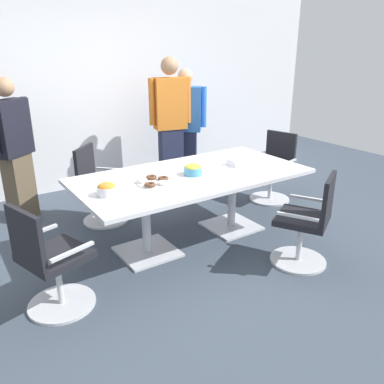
{
  "coord_description": "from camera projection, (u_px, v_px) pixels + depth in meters",
  "views": [
    {
      "loc": [
        -2.15,
        -3.21,
        2.0
      ],
      "look_at": [
        0.0,
        0.0,
        0.55
      ],
      "focal_mm": 36.79,
      "sensor_mm": 36.0,
      "label": 1
    }
  ],
  "objects": [
    {
      "name": "ground_plane",
      "position": [
        192.0,
        239.0,
        4.33
      ],
      "size": [
        10.0,
        10.0,
        0.01
      ],
      "primitive_type": "cube",
      "color": "#3D4754"
    },
    {
      "name": "back_wall",
      "position": [
        100.0,
        89.0,
        5.7
      ],
      "size": [
        8.0,
        0.1,
        2.8
      ],
      "primitive_type": "cube",
      "color": "white",
      "rests_on": "ground"
    },
    {
      "name": "conference_table",
      "position": [
        192.0,
        185.0,
        4.1
      ],
      "size": [
        2.4,
        1.2,
        0.75
      ],
      "color": "silver",
      "rests_on": "ground"
    },
    {
      "name": "office_chair_0",
      "position": [
        273.0,
        171.0,
        5.32
      ],
      "size": [
        0.66,
        0.66,
        0.91
      ],
      "rotation": [
        0.0,
        0.0,
        -4.46
      ],
      "color": "silver",
      "rests_on": "ground"
    },
    {
      "name": "office_chair_1",
      "position": [
        99.0,
        189.0,
        4.64
      ],
      "size": [
        0.76,
        0.76,
        0.91
      ],
      "rotation": [
        0.0,
        0.0,
        -2.36
      ],
      "color": "silver",
      "rests_on": "ground"
    },
    {
      "name": "office_chair_2",
      "position": [
        50.0,
        264.0,
        3.04
      ],
      "size": [
        0.67,
        0.67,
        0.91
      ],
      "rotation": [
        0.0,
        0.0,
        -1.27
      ],
      "color": "silver",
      "rests_on": "ground"
    },
    {
      "name": "office_chair_3",
      "position": [
        307.0,
        225.0,
        3.71
      ],
      "size": [
        0.74,
        0.74,
        0.91
      ],
      "rotation": [
        0.0,
        0.0,
        0.51
      ],
      "color": "silver",
      "rests_on": "ground"
    },
    {
      "name": "person_standing_0",
      "position": [
        14.0,
        149.0,
        4.54
      ],
      "size": [
        0.53,
        0.44,
        1.68
      ],
      "rotation": [
        0.0,
        0.0,
        -2.49
      ],
      "color": "brown",
      "rests_on": "ground"
    },
    {
      "name": "person_standing_1",
      "position": [
        170.0,
        122.0,
        5.54
      ],
      "size": [
        0.61,
        0.31,
        1.86
      ],
      "rotation": [
        0.0,
        0.0,
        -3.35
      ],
      "color": "#232842",
      "rests_on": "ground"
    },
    {
      "name": "person_standing_2",
      "position": [
        186.0,
        126.0,
        5.79
      ],
      "size": [
        0.53,
        0.45,
        1.7
      ],
      "rotation": [
        0.0,
        0.0,
        -3.81
      ],
      "color": "#232842",
      "rests_on": "ground"
    },
    {
      "name": "snack_bowl_chips_orange",
      "position": [
        107.0,
        189.0,
        3.46
      ],
      "size": [
        0.18,
        0.18,
        0.12
      ],
      "color": "white",
      "rests_on": "conference_table"
    },
    {
      "name": "snack_bowl_chips_yellow",
      "position": [
        193.0,
        169.0,
        4.02
      ],
      "size": [
        0.19,
        0.19,
        0.12
      ],
      "color": "#4C9EC6",
      "rests_on": "conference_table"
    },
    {
      "name": "donut_platter",
      "position": [
        154.0,
        182.0,
        3.77
      ],
      "size": [
        0.33,
        0.32,
        0.04
      ],
      "color": "white",
      "rests_on": "conference_table"
    },
    {
      "name": "napkin_pile",
      "position": [
        237.0,
        162.0,
        4.34
      ],
      "size": [
        0.17,
        0.17,
        0.07
      ],
      "primitive_type": "cube",
      "color": "white",
      "rests_on": "conference_table"
    }
  ]
}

